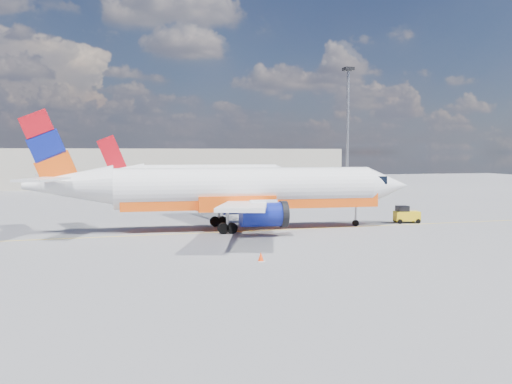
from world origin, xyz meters
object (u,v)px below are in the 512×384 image
object	(u,v)px
gse_tug	(406,215)
traffic_cone	(261,257)
main_jet	(234,190)
second_jet	(205,176)

from	to	relation	value
gse_tug	traffic_cone	world-z (taller)	gse_tug
main_jet	gse_tug	bearing A→B (deg)	4.13
traffic_cone	second_jet	bearing A→B (deg)	82.17
main_jet	traffic_cone	bearing A→B (deg)	-93.47
main_jet	gse_tug	xyz separation A→B (m)	(18.28, -0.11, -2.88)
second_jet	gse_tug	world-z (taller)	second_jet
main_jet	second_jet	size ratio (longest dim) A/B	1.11
main_jet	gse_tug	world-z (taller)	main_jet
second_jet	gse_tug	xyz separation A→B (m)	(12.72, -40.81, -2.51)
gse_tug	traffic_cone	bearing A→B (deg)	-131.77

